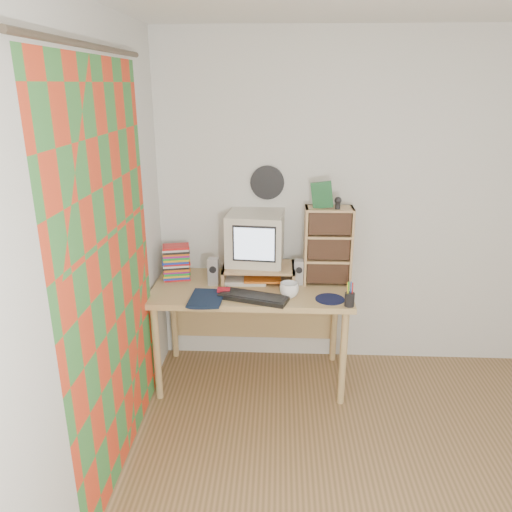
# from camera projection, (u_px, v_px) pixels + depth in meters

# --- Properties ---
(back_wall) EXTENTS (3.50, 0.00, 3.50)m
(back_wall) POSITION_uv_depth(u_px,v_px,m) (392.00, 207.00, 3.70)
(back_wall) COLOR silver
(back_wall) RESTS_ON floor
(left_wall) EXTENTS (0.00, 3.50, 3.50)m
(left_wall) POSITION_uv_depth(u_px,v_px,m) (65.00, 299.00, 2.13)
(left_wall) COLOR silver
(left_wall) RESTS_ON floor
(curtain) EXTENTS (0.00, 2.20, 2.20)m
(curtain) POSITION_uv_depth(u_px,v_px,m) (112.00, 279.00, 2.61)
(curtain) COLOR red
(curtain) RESTS_ON left_wall
(wall_disc) EXTENTS (0.25, 0.02, 0.25)m
(wall_disc) POSITION_uv_depth(u_px,v_px,m) (267.00, 183.00, 3.66)
(wall_disc) COLOR black
(wall_disc) RESTS_ON back_wall
(desk) EXTENTS (1.40, 0.70, 0.75)m
(desk) POSITION_uv_depth(u_px,v_px,m) (252.00, 300.00, 3.66)
(desk) COLOR tan
(desk) RESTS_ON floor
(monitor_riser) EXTENTS (0.52, 0.30, 0.12)m
(monitor_riser) POSITION_uv_depth(u_px,v_px,m) (259.00, 269.00, 3.62)
(monitor_riser) COLOR tan
(monitor_riser) RESTS_ON desk
(crt_monitor) EXTENTS (0.43, 0.43, 0.37)m
(crt_monitor) POSITION_uv_depth(u_px,v_px,m) (255.00, 239.00, 3.60)
(crt_monitor) COLOR beige
(crt_monitor) RESTS_ON monitor_riser
(speaker_left) EXTENTS (0.08, 0.08, 0.20)m
(speaker_left) POSITION_uv_depth(u_px,v_px,m) (214.00, 272.00, 3.56)
(speaker_left) COLOR #B1B0B5
(speaker_left) RESTS_ON desk
(speaker_right) EXTENTS (0.07, 0.07, 0.18)m
(speaker_right) POSITION_uv_depth(u_px,v_px,m) (299.00, 272.00, 3.58)
(speaker_right) COLOR #B1B0B5
(speaker_right) RESTS_ON desk
(keyboard) EXTENTS (0.49, 0.29, 0.03)m
(keyboard) POSITION_uv_depth(u_px,v_px,m) (253.00, 297.00, 3.34)
(keyboard) COLOR black
(keyboard) RESTS_ON desk
(dvd_stack) EXTENTS (0.21, 0.17, 0.27)m
(dvd_stack) POSITION_uv_depth(u_px,v_px,m) (176.00, 261.00, 3.66)
(dvd_stack) COLOR brown
(dvd_stack) RESTS_ON desk
(cd_rack) EXTENTS (0.34, 0.18, 0.56)m
(cd_rack) POSITION_uv_depth(u_px,v_px,m) (328.00, 246.00, 3.54)
(cd_rack) COLOR tan
(cd_rack) RESTS_ON desk
(mug) EXTENTS (0.13, 0.13, 0.10)m
(mug) POSITION_uv_depth(u_px,v_px,m) (289.00, 290.00, 3.36)
(mug) COLOR white
(mug) RESTS_ON desk
(diary) EXTENTS (0.28, 0.21, 0.05)m
(diary) POSITION_uv_depth(u_px,v_px,m) (190.00, 296.00, 3.33)
(diary) COLOR #0E1B34
(diary) RESTS_ON desk
(mousepad) EXTENTS (0.25, 0.25, 0.00)m
(mousepad) POSITION_uv_depth(u_px,v_px,m) (330.00, 299.00, 3.34)
(mousepad) COLOR #0F1033
(mousepad) RESTS_ON desk
(pen_cup) EXTENTS (0.07, 0.07, 0.13)m
(pen_cup) POSITION_uv_depth(u_px,v_px,m) (350.00, 297.00, 3.22)
(pen_cup) COLOR black
(pen_cup) RESTS_ON desk
(papers) EXTENTS (0.32, 0.24, 0.04)m
(papers) POSITION_uv_depth(u_px,v_px,m) (252.00, 278.00, 3.65)
(papers) COLOR silver
(papers) RESTS_ON desk
(red_box) EXTENTS (0.09, 0.06, 0.04)m
(red_box) POSITION_uv_depth(u_px,v_px,m) (224.00, 291.00, 3.42)
(red_box) COLOR #B31321
(red_box) RESTS_ON desk
(game_box) EXTENTS (0.14, 0.05, 0.18)m
(game_box) POSITION_uv_depth(u_px,v_px,m) (322.00, 195.00, 3.41)
(game_box) COLOR #175026
(game_box) RESTS_ON cd_rack
(webcam) EXTENTS (0.05, 0.05, 0.08)m
(webcam) POSITION_uv_depth(u_px,v_px,m) (338.00, 203.00, 3.39)
(webcam) COLOR black
(webcam) RESTS_ON cd_rack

